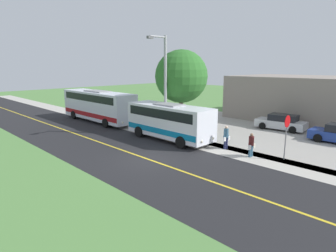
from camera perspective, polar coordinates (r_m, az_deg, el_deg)
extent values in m
plane|color=#548442|center=(18.49, -3.87, -6.66)|extent=(120.00, 120.00, 0.00)
cube|color=black|center=(18.48, -3.87, -6.65)|extent=(8.00, 100.00, 0.01)
cube|color=#B2ADA3|center=(22.07, 6.44, -3.60)|extent=(2.40, 100.00, 0.01)
cube|color=#9E9991|center=(26.58, 21.43, -1.69)|extent=(14.00, 36.00, 0.01)
cube|color=gold|center=(18.48, -3.87, -6.63)|extent=(0.16, 100.00, 0.00)
cube|color=white|center=(22.92, 0.21, 1.10)|extent=(2.34, 7.74, 2.45)
cube|color=#0C72A5|center=(23.06, 0.21, -0.55)|extent=(2.38, 7.58, 0.44)
cube|color=black|center=(22.80, 0.21, 2.77)|extent=(2.38, 6.96, 0.70)
cube|color=gray|center=(22.71, 0.21, 4.29)|extent=(1.40, 2.32, 0.12)
cylinder|color=black|center=(22.45, 6.65, -2.16)|extent=(0.25, 0.90, 0.90)
cylinder|color=black|center=(20.73, 2.57, -3.28)|extent=(0.25, 0.90, 0.90)
cylinder|color=black|center=(25.64, -1.71, -0.30)|extent=(0.25, 0.90, 0.90)
cylinder|color=black|center=(24.15, -5.79, -1.13)|extent=(0.25, 0.90, 0.90)
sphere|color=#F2EACC|center=(21.10, 8.92, -2.44)|extent=(0.20, 0.20, 0.20)
sphere|color=#F2EACC|center=(20.11, 6.72, -3.09)|extent=(0.20, 0.20, 0.20)
cube|color=silver|center=(31.39, -13.73, 4.06)|extent=(2.43, 10.52, 2.83)
cube|color=maroon|center=(31.52, -13.65, 2.51)|extent=(2.47, 10.31, 0.44)
cube|color=black|center=(31.29, -13.81, 5.63)|extent=(2.47, 9.47, 0.70)
cube|color=gray|center=(31.23, -13.86, 6.74)|extent=(1.46, 3.16, 0.12)
cylinder|color=black|center=(29.57, -8.32, 1.23)|extent=(0.25, 0.90, 0.90)
cylinder|color=black|center=(28.23, -12.30, 0.57)|extent=(0.25, 0.90, 0.90)
cylinder|color=black|center=(34.98, -14.67, 2.62)|extent=(0.25, 0.90, 0.90)
cylinder|color=black|center=(33.86, -18.23, 2.11)|extent=(0.25, 0.90, 0.90)
sphere|color=#F2EACC|center=(27.61, -6.76, 1.04)|extent=(0.20, 0.20, 0.20)
sphere|color=#F2EACC|center=(26.83, -9.02, 0.65)|extent=(0.20, 0.20, 0.20)
cylinder|color=#335972|center=(19.73, 16.26, -4.74)|extent=(0.18, 0.18, 0.77)
cylinder|color=#335972|center=(19.57, 15.97, -4.87)|extent=(0.18, 0.18, 0.77)
cylinder|color=#4C1919|center=(19.47, 16.23, -2.86)|extent=(0.34, 0.34, 0.61)
sphere|color=#8C664C|center=(19.37, 16.30, -1.69)|extent=(0.21, 0.21, 0.21)
cylinder|color=#4C1919|center=(19.61, 16.50, -2.68)|extent=(0.26, 0.10, 0.55)
cube|color=beige|center=(19.76, 16.67, -3.79)|extent=(0.20, 0.12, 0.28)
cylinder|color=#4C1919|center=(19.31, 15.97, -2.88)|extent=(0.26, 0.10, 0.55)
cube|color=white|center=(19.32, 15.91, -4.10)|extent=(0.20, 0.12, 0.28)
cylinder|color=#1E2347|center=(21.11, 11.55, -3.34)|extent=(0.18, 0.18, 0.82)
cylinder|color=#1E2347|center=(20.94, 11.24, -3.45)|extent=(0.18, 0.18, 0.82)
cylinder|color=#335972|center=(20.84, 11.48, -1.43)|extent=(0.34, 0.34, 0.65)
sphere|color=beige|center=(20.75, 11.53, -0.26)|extent=(0.22, 0.22, 0.22)
cylinder|color=#335972|center=(20.99, 11.76, -1.26)|extent=(0.28, 0.10, 0.59)
cube|color=white|center=(21.12, 11.94, -2.35)|extent=(0.20, 0.12, 0.28)
cylinder|color=#335972|center=(20.69, 11.20, -1.43)|extent=(0.28, 0.10, 0.59)
cube|color=white|center=(20.70, 11.14, -2.61)|extent=(0.20, 0.12, 0.28)
cylinder|color=slate|center=(19.51, 22.27, -3.18)|extent=(0.07, 0.07, 2.20)
cylinder|color=red|center=(19.20, 22.65, 0.85)|extent=(0.76, 0.03, 0.76)
cylinder|color=#9E9EA3|center=(23.63, -0.51, 7.62)|extent=(0.24, 0.24, 8.21)
cylinder|color=#9E9EA3|center=(23.12, -2.03, 17.33)|extent=(1.60, 0.14, 0.14)
cube|color=#59595B|center=(22.58, -3.59, 17.19)|extent=(0.50, 0.24, 0.20)
cube|color=silver|center=(28.76, 21.47, 0.38)|extent=(2.20, 4.55, 0.70)
cube|color=black|center=(28.59, 21.94, 1.57)|extent=(1.75, 2.55, 0.57)
cylinder|color=black|center=(28.43, 18.25, 0.05)|extent=(0.28, 0.66, 0.64)
cylinder|color=black|center=(30.08, 19.54, 0.59)|extent=(0.28, 0.66, 0.64)
cylinder|color=black|center=(27.56, 23.50, -0.71)|extent=(0.28, 0.66, 0.64)
cylinder|color=black|center=(29.26, 24.53, -0.11)|extent=(0.28, 0.66, 0.64)
cylinder|color=black|center=(25.33, 27.61, -2.14)|extent=(0.23, 0.64, 0.64)
cylinder|color=black|center=(27.03, 28.74, -1.44)|extent=(0.23, 0.64, 0.64)
cylinder|color=#4C3826|center=(25.96, 2.60, 2.43)|extent=(0.36, 0.36, 3.20)
sphere|color=#2D6B28|center=(25.62, 2.67, 9.82)|extent=(4.65, 4.65, 4.65)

